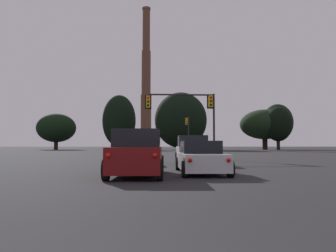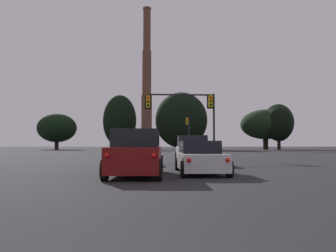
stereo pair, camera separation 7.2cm
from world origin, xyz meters
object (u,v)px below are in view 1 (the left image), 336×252
Objects in this scene: suv_right_lane_front at (192,150)px; sedan_right_lane_second at (201,158)px; suv_center_lane_second at (138,154)px; hatchback_center_lane_front at (136,154)px; smokestack at (146,93)px; traffic_light_overhead_right at (191,109)px; traffic_light_far_right at (188,129)px.

sedan_right_lane_second is at bearing -91.50° from suv_right_lane_front.
sedan_right_lane_second is at bearing 22.81° from suv_center_lane_second.
suv_right_lane_front is 1.21× the size of hatchback_center_lane_front.
smokestack reaches higher than suv_right_lane_front.
suv_right_lane_front is (3.23, 7.87, 0.00)m from suv_center_lane_second.
sedan_right_lane_second is 117.27m from smokestack.
suv_right_lane_front is at bearing 70.19° from suv_center_lane_second.
sedan_right_lane_second is at bearing -87.93° from smokestack.
suv_center_lane_second is 0.79× the size of traffic_light_overhead_right.
traffic_light_far_right is (6.73, 28.66, 3.03)m from hatchback_center_lane_front.
traffic_light_far_right reaches higher than suv_right_lane_front.
suv_center_lane_second is 118.16m from smokestack.
hatchback_center_lane_front is 0.07× the size of smokestack.
hatchback_center_lane_front is 0.73× the size of traffic_light_far_right.
traffic_light_overhead_right is 1.12× the size of traffic_light_far_right.
smokestack reaches higher than traffic_light_overhead_right.
hatchback_center_lane_front is at bearing 114.54° from sedan_right_lane_second.
traffic_light_overhead_right is (1.28, 14.02, 3.79)m from sedan_right_lane_second.
suv_center_lane_second is 0.89× the size of traffic_light_far_right.
traffic_light_overhead_right reaches higher than sedan_right_lane_second.
smokestack is (-0.95, 107.92, 21.59)m from hatchback_center_lane_front.
traffic_light_far_right reaches higher than suv_center_lane_second.
traffic_light_far_right is at bearing 84.18° from traffic_light_overhead_right.
smokestack is (-5.44, 101.16, 17.80)m from traffic_light_overhead_right.
suv_center_lane_second and suv_right_lane_front have the same top height.
traffic_light_overhead_right is (4.49, 6.76, 3.79)m from hatchback_center_lane_front.
traffic_light_far_right is (3.02, 29.07, 2.80)m from suv_right_lane_front.
sedan_right_lane_second is (3.21, -7.27, 0.00)m from hatchback_center_lane_front.
suv_center_lane_second is 37.57m from traffic_light_far_right.
suv_center_lane_second is 8.30m from hatchback_center_lane_front.
traffic_light_overhead_right reaches higher than traffic_light_far_right.
hatchback_center_lane_front is at bearing 95.77° from suv_center_lane_second.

